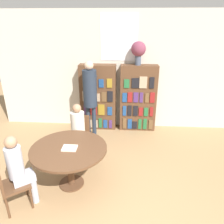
% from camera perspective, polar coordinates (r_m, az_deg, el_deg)
% --- Properties ---
extents(wall_back, '(6.40, 0.07, 3.00)m').
position_cam_1_polar(wall_back, '(5.74, 1.74, 10.45)').
color(wall_back, beige).
rests_on(wall_back, ground_plane).
extents(bookshelf_left, '(0.93, 0.34, 1.72)m').
position_cam_1_polar(bookshelf_left, '(5.77, -3.64, 3.79)').
color(bookshelf_left, brown).
rests_on(bookshelf_left, ground_plane).
extents(bookshelf_right, '(0.93, 0.34, 1.72)m').
position_cam_1_polar(bookshelf_right, '(5.73, 6.84, 3.55)').
color(bookshelf_right, brown).
rests_on(bookshelf_right, ground_plane).
extents(flower_vase, '(0.35, 0.35, 0.56)m').
position_cam_1_polar(flower_vase, '(5.46, 6.93, 15.76)').
color(flower_vase, '#475166').
rests_on(flower_vase, bookshelf_right).
extents(reading_table, '(1.29, 1.29, 0.76)m').
position_cam_1_polar(reading_table, '(3.82, -11.14, -10.60)').
color(reading_table, brown).
rests_on(reading_table, ground_plane).
extents(chair_near_camera, '(0.56, 0.56, 0.88)m').
position_cam_1_polar(chair_near_camera, '(3.74, -25.43, -16.38)').
color(chair_near_camera, brown).
rests_on(chair_near_camera, ground_plane).
extents(chair_left_side, '(0.41, 0.41, 0.88)m').
position_cam_1_polar(chair_left_side, '(4.73, -8.39, -5.74)').
color(chair_left_side, brown).
rests_on(chair_left_side, ground_plane).
extents(seated_reader_left, '(0.28, 0.38, 1.22)m').
position_cam_1_polar(seated_reader_left, '(4.48, -8.94, -4.48)').
color(seated_reader_left, beige).
rests_on(seated_reader_left, ground_plane).
extents(seated_reader_right, '(0.40, 0.38, 1.23)m').
position_cam_1_polar(seated_reader_right, '(3.64, -23.05, -13.23)').
color(seated_reader_right, '#B2B7C6').
rests_on(seated_reader_right, ground_plane).
extents(librarian_standing, '(0.33, 0.60, 1.90)m').
position_cam_1_polar(librarian_standing, '(5.21, -5.75, 5.40)').
color(librarian_standing, '#232D3D').
rests_on(librarian_standing, ground_plane).
extents(open_book_on_table, '(0.24, 0.18, 0.03)m').
position_cam_1_polar(open_book_on_table, '(3.72, -11.00, -9.23)').
color(open_book_on_table, silver).
rests_on(open_book_on_table, reading_table).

